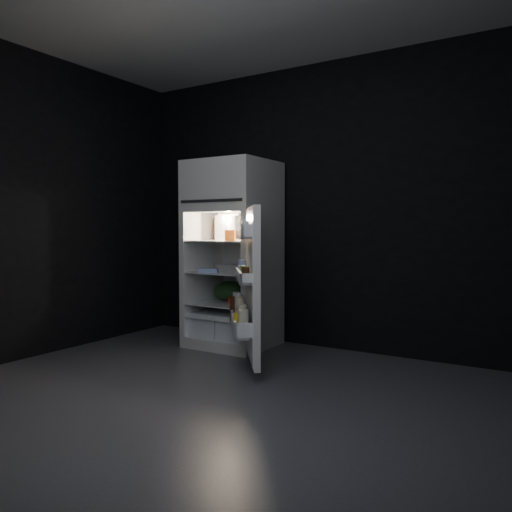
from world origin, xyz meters
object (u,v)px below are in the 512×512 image
Objects in this scene: fridge_door at (249,286)px; egg_carton at (230,269)px; refrigerator at (234,247)px; milk_jug at (225,228)px; yogurt_tray at (242,301)px.

fridge_door reaches higher than egg_carton.
egg_carton is (0.05, -0.14, -0.19)m from refrigerator.
milk_jug is 0.93× the size of egg_carton.
refrigerator reaches higher than milk_jug.
egg_carton is at bearing 136.02° from fridge_door.
fridge_door is 1.05m from milk_jug.
refrigerator is at bearing 106.59° from egg_carton.
refrigerator is at bearing 14.16° from milk_jug.
fridge_door is 4.57× the size of yogurt_tray.
milk_jug reaches higher than egg_carton.
milk_jug is at bearing -160.43° from refrigerator.
refrigerator reaches higher than egg_carton.
yogurt_tray is (-0.45, 0.59, -0.23)m from fridge_door.
milk_jug is 0.42m from egg_carton.
milk_jug is 0.90× the size of yogurt_tray.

